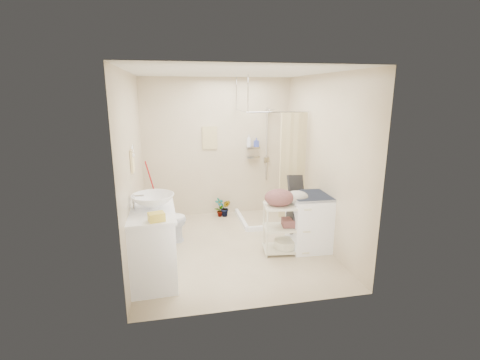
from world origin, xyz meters
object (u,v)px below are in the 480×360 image
at_px(vanity, 152,244).
at_px(toilet, 164,220).
at_px(washing_machine, 309,221).
at_px(laundry_rack, 286,224).

xyz_separation_m(vanity, toilet, (0.12, 1.12, -0.10)).
bearing_deg(washing_machine, laundry_rack, -167.10).
distance_m(vanity, toilet, 1.13).
relative_size(washing_machine, laundry_rack, 0.95).
bearing_deg(vanity, washing_machine, 8.68).
distance_m(toilet, washing_machine, 2.28).
distance_m(washing_machine, laundry_rack, 0.41).
bearing_deg(washing_machine, vanity, -166.87).
xyz_separation_m(toilet, laundry_rack, (1.78, -0.75, 0.09)).
height_order(toilet, washing_machine, washing_machine).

